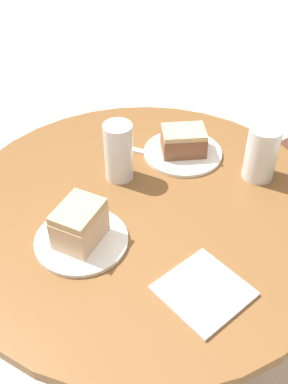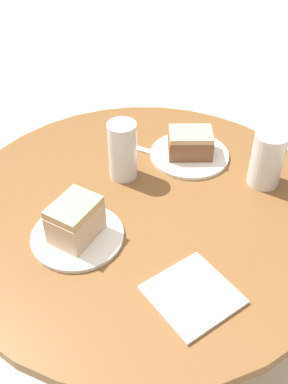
{
  "view_description": "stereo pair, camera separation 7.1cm",
  "coord_description": "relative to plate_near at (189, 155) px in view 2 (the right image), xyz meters",
  "views": [
    {
      "loc": [
        0.6,
        -0.57,
        1.48
      ],
      "look_at": [
        0.0,
        0.0,
        0.77
      ],
      "focal_mm": 42.0,
      "sensor_mm": 36.0,
      "label": 1
    },
    {
      "loc": [
        0.65,
        -0.51,
        1.48
      ],
      "look_at": [
        0.0,
        0.0,
        0.77
      ],
      "focal_mm": 42.0,
      "sensor_mm": 36.0,
      "label": 2
    }
  ],
  "objects": [
    {
      "name": "ground_plane",
      "position": [
        0.08,
        -0.23,
        -0.74
      ],
      "size": [
        8.0,
        8.0,
        0.0
      ],
      "primitive_type": "plane",
      "color": "beige"
    },
    {
      "name": "table",
      "position": [
        0.08,
        -0.23,
        -0.2
      ],
      "size": [
        0.95,
        0.95,
        0.73
      ],
      "color": "brown",
      "rests_on": "ground_plane"
    },
    {
      "name": "plate_near",
      "position": [
        0.0,
        0.0,
        0.0
      ],
      "size": [
        0.22,
        0.22,
        0.01
      ],
      "color": "white",
      "rests_on": "table"
    },
    {
      "name": "plate_far",
      "position": [
        0.07,
        -0.41,
        0.0
      ],
      "size": [
        0.21,
        0.21,
        0.01
      ],
      "color": "white",
      "rests_on": "table"
    },
    {
      "name": "cake_slice_near",
      "position": [
        -0.0,
        0.0,
        0.04
      ],
      "size": [
        0.14,
        0.15,
        0.07
      ],
      "rotation": [
        0.0,
        0.0,
        5.62
      ],
      "color": "brown",
      "rests_on": "plate_near"
    },
    {
      "name": "cake_slice_far",
      "position": [
        0.07,
        -0.41,
        0.05
      ],
      "size": [
        0.12,
        0.14,
        0.09
      ],
      "rotation": [
        0.0,
        0.0,
        3.5
      ],
      "color": "beige",
      "rests_on": "plate_far"
    },
    {
      "name": "glass_lemonade",
      "position": [
        -0.05,
        -0.2,
        0.07
      ],
      "size": [
        0.07,
        0.07,
        0.16
      ],
      "color": "beige",
      "rests_on": "table"
    },
    {
      "name": "glass_water",
      "position": [
        0.2,
        0.07,
        0.06
      ],
      "size": [
        0.08,
        0.08,
        0.15
      ],
      "color": "silver",
      "rests_on": "table"
    },
    {
      "name": "napkin_stack",
      "position": [
        0.36,
        -0.32,
        -0.0
      ],
      "size": [
        0.17,
        0.17,
        0.01
      ],
      "rotation": [
        0.0,
        0.0,
        -0.05
      ],
      "color": "white",
      "rests_on": "table"
    },
    {
      "name": "fork",
      "position": [
        -0.1,
        -0.09,
        -0.0
      ],
      "size": [
        0.16,
        0.08,
        0.0
      ],
      "rotation": [
        0.0,
        0.0,
        0.43
      ],
      "color": "silver",
      "rests_on": "table"
    }
  ]
}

